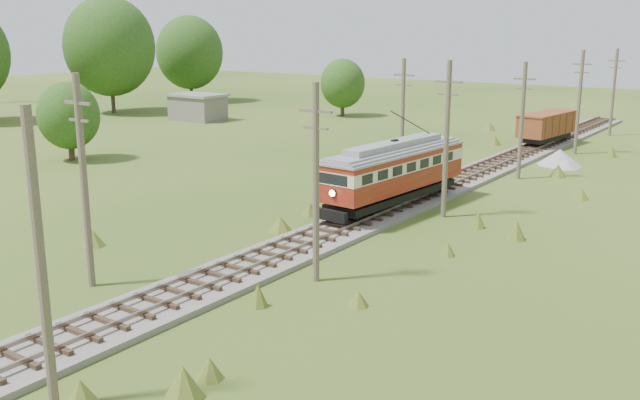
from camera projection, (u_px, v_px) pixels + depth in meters
The scene contains 17 objects.
railbed_main at pixel (418, 197), 45.62m from camera, with size 3.60×96.00×0.57m.
streetcar at pixel (394, 168), 42.47m from camera, with size 3.64×12.15×5.51m.
gondola at pixel (547, 125), 65.51m from camera, with size 3.33×7.96×2.57m.
gravel_pile at pixel (561, 158), 56.69m from camera, with size 3.55×3.76×1.29m.
utility_pole_r_1 at pixel (41, 263), 19.80m from camera, with size 0.30×0.30×8.80m.
utility_pole_r_2 at pixel (316, 182), 30.04m from camera, with size 1.60×0.30×8.60m.
utility_pole_r_3 at pixel (446, 138), 40.40m from camera, with size 1.60×0.30×9.00m.
utility_pole_r_4 at pixel (522, 120), 50.94m from camera, with size 1.60×0.30×8.40m.
utility_pole_r_5 at pixel (579, 101), 61.02m from camera, with size 1.60×0.30×8.90m.
utility_pole_r_6 at pixel (613, 91), 71.51m from camera, with size 1.60×0.30×8.70m.
utility_pole_l_a at pixel (84, 180), 29.38m from camera, with size 1.60×0.30×9.00m.
utility_pole_l_b at pixel (403, 116), 51.90m from camera, with size 1.60×0.30×8.60m.
tree_left_4 at pixel (109, 47), 89.65m from camera, with size 11.34×11.34×14.61m.
tree_left_5 at pixel (190, 53), 103.81m from camera, with size 9.66×9.66×12.44m.
tree_mid_a at pixel (343, 83), 87.38m from camera, with size 5.46×5.46×7.03m.
tree_mid_c at pixel (69, 116), 58.29m from camera, with size 5.04×5.04×6.49m.
shed at pixel (198, 107), 84.27m from camera, with size 6.40×4.40×3.10m.
Camera 1 is at (20.25, -5.98, 10.78)m, focal length 40.00 mm.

